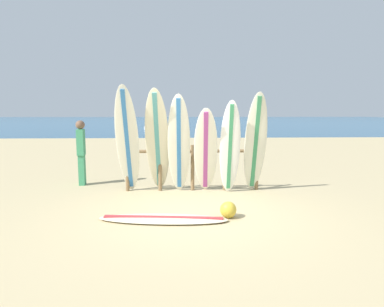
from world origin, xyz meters
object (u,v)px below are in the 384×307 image
beachgoer_standing (81,150)px  beach_ball (228,210)px  surfboard_rack (193,163)px  surfboard_leaning_far_left (127,141)px  surfboard_leaning_center_left (179,145)px  surfboard_lying_on_sand (163,219)px  small_boat_offshore (155,127)px  surfboard_leaning_center (206,151)px  surfboard_leaning_left (157,142)px  surfboard_leaning_right (255,143)px  surfboard_leaning_center_right (230,148)px

beachgoer_standing → beach_ball: bearing=-39.9°
surfboard_rack → surfboard_leaning_far_left: (-1.52, -0.36, 0.57)m
surfboard_leaning_center_left → surfboard_lying_on_sand: bearing=-98.5°
surfboard_rack → beach_ball: 2.31m
small_boat_offshore → beach_ball: bearing=-83.4°
surfboard_leaning_center → surfboard_lying_on_sand: surfboard_leaning_center is taller
surfboard_leaning_far_left → surfboard_leaning_center_left: size_ratio=1.08×
surfboard_leaning_far_left → beachgoer_standing: (-1.37, 1.07, -0.33)m
surfboard_leaning_left → surfboard_lying_on_sand: 2.37m
surfboard_leaning_center → surfboard_lying_on_sand: size_ratio=0.86×
surfboard_leaning_right → small_boat_offshore: bearing=98.9°
surfboard_leaning_far_left → beachgoer_standing: bearing=141.8°
surfboard_leaning_center_left → surfboard_leaning_center: 0.64m
surfboard_leaning_left → surfboard_leaning_right: size_ratio=1.03×
surfboard_leaning_right → beach_ball: surfboard_leaning_right is taller
surfboard_leaning_far_left → surfboard_leaning_center_right: bearing=-1.7°
surfboard_leaning_center → beachgoer_standing: bearing=161.6°
surfboard_leaning_center_left → beach_ball: size_ratio=7.69×
surfboard_leaning_center → small_boat_offshore: surfboard_leaning_center is taller
surfboard_leaning_left → surfboard_lying_on_sand: bearing=-84.0°
surfboard_leaning_center → surfboard_lying_on_sand: (-0.92, -1.94, -0.98)m
surfboard_leaning_center_left → beachgoer_standing: bearing=157.8°
surfboard_leaning_center_left → surfboard_leaning_center: size_ratio=1.15×
surfboard_rack → beach_ball: size_ratio=10.83×
surfboard_lying_on_sand → small_boat_offshore: size_ratio=1.11×
surfboard_leaning_right → surfboard_leaning_left: bearing=179.0°
surfboard_leaning_far_left → surfboard_leaning_right: 3.00m
surfboard_leaning_center_left → beachgoer_standing: surfboard_leaning_center_left is taller
surfboard_leaning_far_left → surfboard_leaning_center_left: 1.19m
surfboard_leaning_left → small_boat_offshore: size_ratio=1.15×
surfboard_rack → surfboard_leaning_right: (1.48, -0.30, 0.50)m
surfboard_lying_on_sand → small_boat_offshore: (-2.12, 28.91, 0.22)m
surfboard_rack → surfboard_leaning_center_right: size_ratio=1.50×
surfboard_leaning_center_right → beach_ball: bearing=-99.5°
surfboard_leaning_center_left → surfboard_leaning_right: 1.81m
surfboard_leaning_center_right → surfboard_leaning_right: (0.62, 0.14, 0.09)m
surfboard_leaning_center_right → surfboard_leaning_right: 0.65m
beachgoer_standing → beach_ball: (3.45, -2.89, -0.79)m
surfboard_leaning_far_left → surfboard_leaning_center_right: (2.37, -0.07, -0.16)m
surfboard_leaning_right → surfboard_leaning_center_right: bearing=-167.8°
surfboard_leaning_center_right → small_boat_offshore: (-3.60, 27.06, -0.84)m
surfboard_leaning_left → surfboard_leaning_center_right: (1.69, -0.18, -0.13)m
surfboard_leaning_far_left → surfboard_leaning_center_right: 2.38m
surfboard_leaning_center_right → beach_ball: size_ratio=7.24×
surfboard_leaning_left → surfboard_leaning_center_right: 1.70m
surfboard_leaning_left → small_boat_offshore: (-1.91, 26.88, -0.97)m
small_boat_offshore → beach_ball: (3.31, -28.80, -0.10)m
surfboard_leaning_right → beach_ball: bearing=-116.0°
surfboard_lying_on_sand → beach_ball: (1.19, 0.12, 0.12)m
surfboard_leaning_far_left → surfboard_leaning_left: bearing=8.6°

